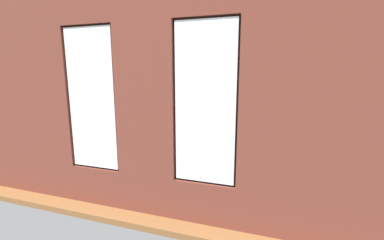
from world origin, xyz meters
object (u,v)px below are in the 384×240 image
Objects in this scene: remote_black at (203,146)px; potted_plant_beside_window_right at (66,153)px; papasan_chair at (205,128)px; potted_plant_near_tv at (71,141)px; candle_jar at (194,141)px; potted_plant_by_left_couch at (292,144)px; cup_ceramic at (181,143)px; media_console at (82,146)px; remote_gray at (200,145)px; potted_plant_mid_room_small at (236,140)px; tv_flatscreen at (80,122)px; potted_plant_between_couches at (239,176)px; coffee_table at (200,147)px; couch_by_window at (163,176)px; potted_plant_corner_far_left at (348,174)px; couch_left at (317,168)px.

potted_plant_beside_window_right is (2.35, 1.81, 0.15)m from remote_black.
remote_black is 0.13× the size of potted_plant_beside_window_right.
potted_plant_near_tv is (2.24, 3.12, 0.22)m from papasan_chair.
candle_jar is 0.18× the size of potted_plant_by_left_couch.
cup_ceramic is 2.73m from media_console.
remote_gray is 0.29× the size of potted_plant_mid_room_small.
potted_plant_beside_window_right is at bearing 122.04° from tv_flatscreen.
potted_plant_between_couches is at bearing -177.47° from potted_plant_beside_window_right.
coffee_table is 8.77× the size of remote_black.
couch_by_window is 2.93m from potted_plant_corner_far_left.
tv_flatscreen is 4.15m from potted_plant_mid_room_small.
potted_plant_near_tv is at bearing 34.44° from potted_plant_mid_room_small.
cup_ceramic is 0.10× the size of media_console.
couch_left is at bearing 63.05° from remote_gray.
couch_by_window is 1.79× the size of potted_plant_between_couches.
potted_plant_corner_far_left is at bearing 130.22° from papasan_chair.
potted_plant_corner_far_left is at bearing -8.08° from remote_black.
cup_ceramic is at bearing -171.99° from media_console.
papasan_chair reaches higher than coffee_table.
media_console is 4.12m from potted_plant_mid_room_small.
couch_left is (-2.73, -1.34, -0.00)m from couch_by_window.
papasan_chair is at bearing -126.44° from couch_left.
potted_plant_by_left_couch is (0.40, -1.48, 0.05)m from couch_left.
remote_gray is (0.11, -0.11, 0.00)m from remote_black.
candle_jar is 3.04m from tv_flatscreen.
papasan_chair is 1.13× the size of potted_plant_between_couches.
couch_left is 2.61m from coffee_table.
potted_plant_corner_far_left is (-2.89, 0.10, 0.46)m from couch_by_window.
remote_black is 0.29× the size of potted_plant_mid_room_small.
couch_left is 1.68× the size of tv_flatscreen.
remote_gray is 1.76m from papasan_chair.
potted_plant_corner_far_left is at bearing 174.42° from potted_plant_between_couches.
couch_by_window is at bearing 2.10° from potted_plant_between_couches.
potted_plant_corner_far_left is (-5.87, 1.43, 0.56)m from media_console.
media_console is 1.73m from potted_plant_beside_window_right.
potted_plant_corner_far_left reaches higher than remote_gray.
potted_plant_corner_far_left reaches higher than potted_plant_beside_window_right.
media_console is (3.25, 0.38, -0.20)m from remote_black.
potted_plant_corner_far_left reaches higher than cup_ceramic.
couch_by_window reaches higher than potted_plant_by_left_couch.
potted_plant_by_left_couch is (-2.17, -1.00, -0.05)m from remote_gray.
media_console reaches higher than remote_black.
media_console is 1.15m from potted_plant_near_tv.
remote_gray is 3.21m from tv_flatscreen.
potted_plant_corner_far_left is at bearing 38.60° from remote_gray.
couch_by_window reaches higher than coffee_table.
papasan_chair is (2.92, -2.20, 0.13)m from couch_left.
potted_plant_beside_window_right is (4.97, 0.00, -0.21)m from potted_plant_corner_far_left.
candle_jar is 1.64m from papasan_chair.
remote_black is at bearing -173.35° from media_console.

